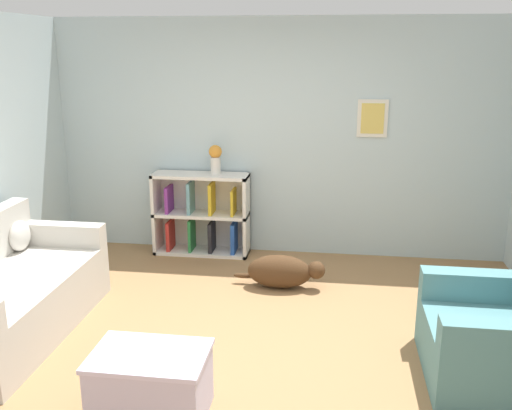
# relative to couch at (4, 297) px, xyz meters

# --- Properties ---
(ground_plane) EXTENTS (14.00, 14.00, 0.00)m
(ground_plane) POSITION_rel_couch_xyz_m (2.01, 0.06, -0.33)
(ground_plane) COLOR #997047
(wall_back) EXTENTS (5.60, 0.13, 2.60)m
(wall_back) POSITION_rel_couch_xyz_m (2.01, 2.31, 0.98)
(wall_back) COLOR silver
(wall_back) RESTS_ON ground_plane
(couch) EXTENTS (0.91, 1.86, 0.90)m
(couch) POSITION_rel_couch_xyz_m (0.00, 0.00, 0.00)
(couch) COLOR beige
(couch) RESTS_ON ground_plane
(bookshelf) EXTENTS (1.07, 0.33, 0.93)m
(bookshelf) POSITION_rel_couch_xyz_m (1.16, 2.10, 0.12)
(bookshelf) COLOR silver
(bookshelf) RESTS_ON ground_plane
(recliner_chair) EXTENTS (0.96, 1.02, 1.01)m
(recliner_chair) POSITION_rel_couch_xyz_m (3.88, -0.13, 0.02)
(recliner_chair) COLOR slate
(recliner_chair) RESTS_ON ground_plane
(coffee_table) EXTENTS (0.73, 0.50, 0.44)m
(coffee_table) POSITION_rel_couch_xyz_m (1.52, -0.89, -0.09)
(coffee_table) COLOR #BCB2D1
(coffee_table) RESTS_ON ground_plane
(dog) EXTENTS (0.91, 0.30, 0.33)m
(dog) POSITION_rel_couch_xyz_m (2.16, 1.24, -0.16)
(dog) COLOR #472D19
(dog) RESTS_ON ground_plane
(vase) EXTENTS (0.14, 0.14, 0.33)m
(vase) POSITION_rel_couch_xyz_m (1.33, 2.08, 0.79)
(vase) COLOR silver
(vase) RESTS_ON bookshelf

